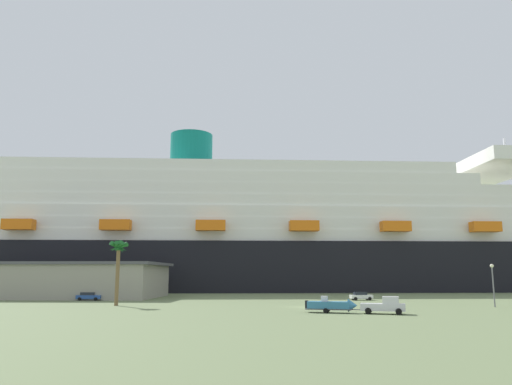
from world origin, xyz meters
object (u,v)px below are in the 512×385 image
(cruise_ship, at_px, (301,241))
(pickup_truck, at_px, (385,306))
(street_lamp, at_px, (493,278))
(parked_car_white_van, at_px, (361,296))
(small_boat_on_trailer, at_px, (334,305))
(palm_tree, at_px, (118,253))
(parked_car_blue_suv, at_px, (89,296))

(cruise_ship, bearing_deg, pickup_truck, -86.03)
(street_lamp, bearing_deg, cruise_ship, 109.38)
(street_lamp, bearing_deg, parked_car_white_van, 131.26)
(street_lamp, bearing_deg, small_boat_on_trailer, -154.79)
(cruise_ship, bearing_deg, street_lamp, -70.62)
(palm_tree, height_order, parked_car_white_van, palm_tree)
(street_lamp, bearing_deg, pickup_truck, -144.95)
(palm_tree, xyz_separation_m, parked_car_white_van, (42.64, 18.46, -7.65))
(palm_tree, relative_size, parked_car_white_van, 2.37)
(pickup_truck, distance_m, street_lamp, 24.63)
(parked_car_blue_suv, bearing_deg, small_boat_on_trailer, -33.46)
(parked_car_blue_suv, bearing_deg, parked_car_white_van, 3.34)
(parked_car_blue_suv, bearing_deg, cruise_ship, 52.57)
(pickup_truck, relative_size, parked_car_blue_suv, 1.24)
(small_boat_on_trailer, relative_size, palm_tree, 0.71)
(parked_car_blue_suv, height_order, parked_car_white_van, same)
(palm_tree, bearing_deg, street_lamp, -1.15)
(pickup_truck, distance_m, small_boat_on_trailer, 6.57)
(parked_car_blue_suv, bearing_deg, pickup_truck, -31.35)
(pickup_truck, height_order, parked_car_blue_suv, pickup_truck)
(cruise_ship, xyz_separation_m, small_boat_on_trailer, (-0.25, -86.59, -14.42))
(cruise_ship, xyz_separation_m, parked_car_blue_suv, (-44.10, -57.62, -14.55))
(cruise_ship, relative_size, parked_car_white_van, 58.31)
(pickup_truck, relative_size, small_boat_on_trailer, 0.78)
(pickup_truck, bearing_deg, parked_car_white_van, 85.38)
(cruise_ship, height_order, pickup_truck, cruise_ship)
(pickup_truck, xyz_separation_m, parked_car_blue_suv, (-50.22, 30.59, -0.21))
(parked_car_white_van, bearing_deg, small_boat_on_trailer, -105.83)
(small_boat_on_trailer, xyz_separation_m, parked_car_white_van, (9.09, 32.07, -0.13))
(small_boat_on_trailer, xyz_separation_m, parked_car_blue_suv, (-43.85, 28.98, -0.13))
(parked_car_white_van, bearing_deg, pickup_truck, -94.62)
(palm_tree, bearing_deg, parked_car_blue_suv, 123.82)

